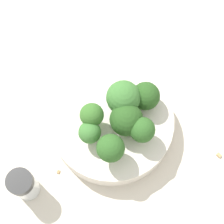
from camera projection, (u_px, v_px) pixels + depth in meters
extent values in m
plane|color=beige|center=(112.00, 128.00, 0.60)|extent=(3.00, 3.00, 0.00)
cylinder|color=silver|center=(112.00, 124.00, 0.59)|extent=(0.19, 0.19, 0.04)
cylinder|color=#8EB770|center=(126.00, 124.00, 0.55)|extent=(0.02, 0.02, 0.02)
sphere|color=#28511E|center=(126.00, 119.00, 0.53)|extent=(0.05, 0.05, 0.05)
cylinder|color=#8EB770|center=(90.00, 136.00, 0.54)|extent=(0.02, 0.02, 0.02)
sphere|color=#3D7533|center=(90.00, 132.00, 0.53)|extent=(0.03, 0.03, 0.03)
cylinder|color=#7A9E5B|center=(145.00, 100.00, 0.57)|extent=(0.02, 0.02, 0.02)
sphere|color=#28511E|center=(146.00, 96.00, 0.55)|extent=(0.04, 0.04, 0.04)
cylinder|color=#8EB770|center=(92.00, 120.00, 0.55)|extent=(0.02, 0.02, 0.03)
sphere|color=#386B28|center=(92.00, 115.00, 0.53)|extent=(0.03, 0.03, 0.03)
cylinder|color=#7A9E5B|center=(123.00, 104.00, 0.56)|extent=(0.03, 0.03, 0.03)
sphere|color=#3D7533|center=(123.00, 98.00, 0.54)|extent=(0.05, 0.05, 0.05)
cylinder|color=#8EB770|center=(141.00, 134.00, 0.54)|extent=(0.02, 0.02, 0.03)
sphere|color=#2D5B23|center=(142.00, 130.00, 0.52)|extent=(0.04, 0.04, 0.04)
cylinder|color=#84AD66|center=(111.00, 152.00, 0.53)|extent=(0.02, 0.02, 0.03)
sphere|color=#2D5B23|center=(111.00, 148.00, 0.51)|extent=(0.04, 0.04, 0.04)
cylinder|color=silver|center=(25.00, 186.00, 0.55)|extent=(0.04, 0.04, 0.05)
cylinder|color=#2D2D2D|center=(20.00, 182.00, 0.51)|extent=(0.04, 0.04, 0.01)
cube|color=#AD7F4C|center=(58.00, 172.00, 0.58)|extent=(0.01, 0.01, 0.01)
cube|color=tan|center=(219.00, 155.00, 0.58)|extent=(0.01, 0.01, 0.01)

